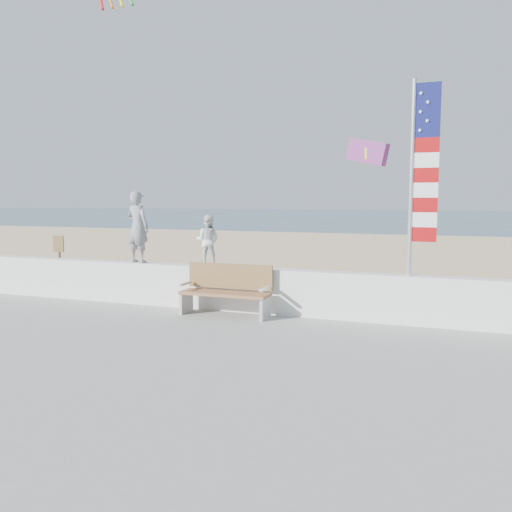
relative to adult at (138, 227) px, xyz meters
The scene contains 10 objects.
ground 3.80m from the adult, 37.15° to the right, with size 220.00×220.00×0.00m, color #315063.
sand 7.70m from the adult, 69.34° to the left, with size 90.00×40.00×0.08m, color beige.
boardwalk 6.78m from the adult, 66.26° to the right, with size 50.00×12.40×0.10m, color #9A9A95.
seawall 2.91m from the adult, ahead, with size 30.00×0.35×0.90m, color silver.
adult is the anchor object (origin of this frame).
child 1.71m from the adult, ahead, with size 0.52×0.40×1.06m, color white.
bench 2.63m from the adult, 11.12° to the right, with size 1.80×0.57×1.00m.
flag 5.98m from the adult, ahead, with size 0.50×0.08×3.50m.
parafoil_kite 6.13m from the adult, 42.02° to the left, with size 1.14×0.55×0.76m.
sign 3.26m from the adult, 162.17° to the left, with size 0.32×0.07×1.46m.
Camera 1 is at (3.94, -8.16, 2.48)m, focal length 38.00 mm.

